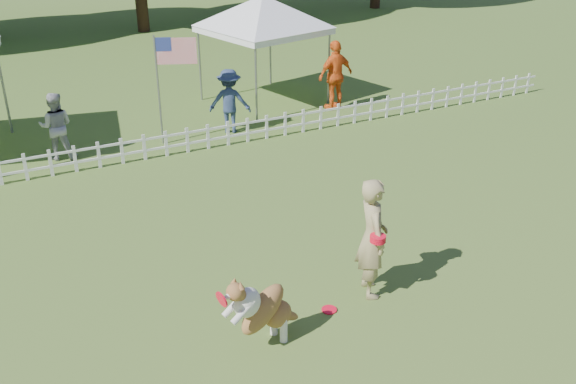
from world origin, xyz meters
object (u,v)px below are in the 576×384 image
Objects in this scene: frisbee_on_turf at (329,310)px; spectator_b at (230,101)px; flag_pole at (159,92)px; spectator_c at (336,75)px; handler at (372,238)px; dog at (264,309)px; canopy_tent_right at (264,51)px; spectator_a at (56,126)px.

spectator_b reaches higher than frisbee_on_turf.
flag_pole is 1.37× the size of spectator_c.
dog is at bearing 119.39° from handler.
flag_pole reaches higher than dog.
frisbee_on_turf is 9.42m from spectator_c.
handler is 7.50m from spectator_b.
flag_pole is at bearing -165.07° from canopy_tent_right.
frisbee_on_turf is at bearing 125.86° from spectator_a.
flag_pole reaches higher than handler.
handler is 1.59× the size of dog.
handler is 8.34× the size of frisbee_on_turf.
spectator_c is at bearing 40.77° from dog.
dog is 1.32m from frisbee_on_turf.
handler is 1.22m from frisbee_on_turf.
dog is at bearing -74.92° from flag_pole.
spectator_a reaches higher than dog.
flag_pole is at bearing 91.60° from frisbee_on_turf.
dog is 5.25× the size of frisbee_on_turf.
spectator_b is at bearing 57.45° from dog.
handler is 8.86m from spectator_c.
canopy_tent_right is at bearing 51.04° from flag_pole.
spectator_b reaches higher than dog.
flag_pole reaches higher than spectator_a.
canopy_tent_right reaches higher than dog.
spectator_b is at bearing -163.74° from spectator_a.
handler is 7.48m from flag_pole.
canopy_tent_right is 6.20m from spectator_a.
flag_pole is (-0.21, 7.55, 1.27)m from frisbee_on_turf.
spectator_c reaches higher than spectator_b.
spectator_c reaches higher than spectator_a.
spectator_a is at bearing 86.10° from dog.
canopy_tent_right is (3.36, 9.54, 1.43)m from frisbee_on_turf.
spectator_b reaches higher than spectator_a.
spectator_a is (-2.32, 0.16, -0.52)m from flag_pole.
handler is 0.99× the size of spectator_c.
frisbee_on_turf is 0.12× the size of spectator_c.
spectator_b is at bearing 78.54° from frisbee_on_turf.
spectator_b is at bearing -147.42° from canopy_tent_right.
canopy_tent_right is 2.13m from spectator_c.
dog is 0.46× the size of flag_pole.
spectator_a is at bearing 108.19° from frisbee_on_turf.
dog is 0.41× the size of canopy_tent_right.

